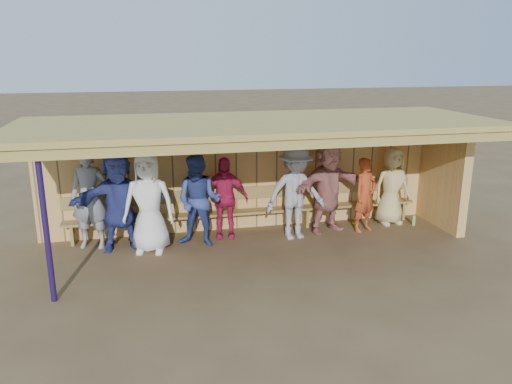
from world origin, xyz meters
TOP-DOWN VIEW (x-y plane):
  - ground at (0.00, 0.00)m, footprint 90.00×90.00m
  - player_a at (-3.19, 0.81)m, footprint 0.82×0.63m
  - player_b at (-2.09, 0.34)m, footprint 1.07×0.83m
  - player_c at (-1.12, 0.44)m, footprint 1.10×1.00m
  - player_d at (-0.57, 0.79)m, footprint 1.04×0.55m
  - player_e at (0.83, 0.41)m, footprint 1.33×0.86m
  - player_f at (1.63, 0.65)m, footprint 1.91×1.11m
  - player_g at (2.41, 0.50)m, footprint 0.68×0.58m
  - player_h at (3.19, 0.81)m, footprint 0.91×0.65m
  - player_extra at (-2.64, 0.59)m, footprint 1.85×0.75m
  - dugout_structure at (0.39, 0.69)m, footprint 8.80×3.20m
  - bench at (0.00, 1.12)m, footprint 7.60×0.34m
  - dugout_equipment at (-0.48, 0.99)m, footprint 6.29×0.62m

SIDE VIEW (x-z plane):
  - ground at x=0.00m, z-range 0.00..0.00m
  - dugout_equipment at x=-0.48m, z-range 0.09..0.89m
  - bench at x=0.00m, z-range 0.06..0.99m
  - player_g at x=2.41m, z-range 0.00..1.59m
  - player_d at x=-0.57m, z-range 0.00..1.69m
  - player_h at x=3.19m, z-range 0.00..1.73m
  - player_c at x=-1.12m, z-range 0.00..1.83m
  - player_e at x=0.83m, z-range 0.00..1.94m
  - player_extra at x=-2.64m, z-range 0.00..1.95m
  - player_b at x=-2.09m, z-range 0.00..1.95m
  - player_f at x=1.63m, z-range 0.00..1.97m
  - player_a at x=-3.19m, z-range 0.00..2.00m
  - dugout_structure at x=0.39m, z-range 0.44..2.94m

